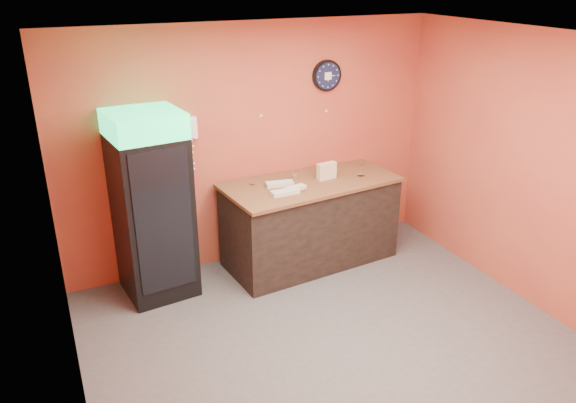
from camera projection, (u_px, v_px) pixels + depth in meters
floor at (334, 342)px, 5.37m from camera, size 4.50×4.50×0.00m
back_wall at (253, 146)px, 6.51m from camera, size 4.50×0.02×2.80m
left_wall at (61, 261)px, 3.96m from camera, size 0.02×4.00×2.80m
right_wall at (531, 171)px, 5.70m from camera, size 0.02×4.00×2.80m
ceiling at (345, 40)px, 4.29m from camera, size 4.50×4.00×0.02m
beverage_cooler at (153, 210)px, 5.84m from camera, size 0.78×0.79×2.02m
prep_counter at (310, 223)px, 6.69m from camera, size 2.06×1.06×0.99m
wall_clock at (327, 76)px, 6.56m from camera, size 0.36×0.06×0.36m
wall_phone at (191, 128)px, 6.06m from camera, size 0.13×0.11×0.24m
butcher_paper at (311, 183)px, 6.49m from camera, size 2.11×1.16×0.04m
sub_roll_stack at (327, 171)px, 6.51m from camera, size 0.24×0.11×0.20m
wrapped_sandwich_left at (285, 192)px, 6.10m from camera, size 0.31×0.12×0.04m
wrapped_sandwich_mid at (295, 188)px, 6.23m from camera, size 0.27×0.16×0.04m
wrapped_sandwich_right at (280, 184)px, 6.34m from camera, size 0.33×0.17×0.04m
kitchen_tool at (295, 177)px, 6.49m from camera, size 0.07×0.07×0.07m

